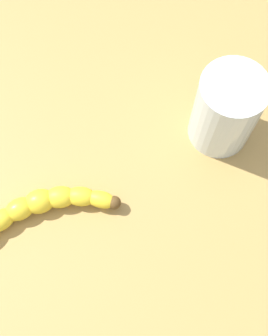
{
  "coord_description": "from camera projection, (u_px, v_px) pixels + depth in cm",
  "views": [
    {
      "loc": [
        -3.19,
        6.49,
        60.22
      ],
      "look_at": [
        15.31,
        -3.36,
        5.0
      ],
      "focal_mm": 46.97,
      "sensor_mm": 36.0,
      "label": 1
    }
  ],
  "objects": [
    {
      "name": "wooden_tabletop",
      "position": [
        167.0,
        286.0,
        0.57
      ],
      "size": [
        120.0,
        120.0,
        3.0
      ],
      "primitive_type": "cube",
      "color": "#A48144",
      "rests_on": "ground"
    },
    {
      "name": "smoothie_glass",
      "position": [
        225.0,
        112.0,
        0.58
      ],
      "size": [
        8.63,
        8.63,
        12.23
      ],
      "color": "silver",
      "rests_on": "wooden_tabletop"
    },
    {
      "name": "banana",
      "position": [
        41.0,
        208.0,
        0.57
      ],
      "size": [
        7.76,
        20.19,
        3.26
      ],
      "rotation": [
        0.0,
        0.0,
        1.39
      ],
      "color": "yellow",
      "rests_on": "wooden_tabletop"
    }
  ]
}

